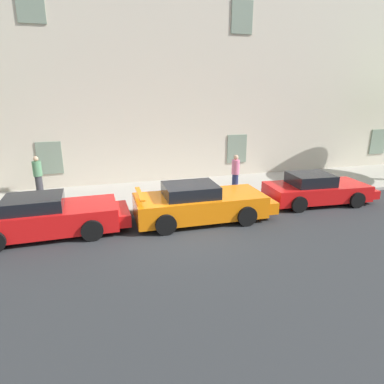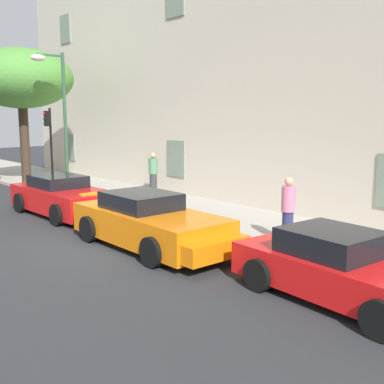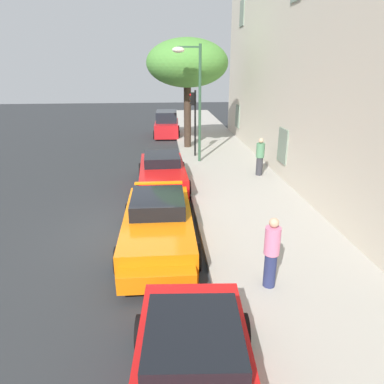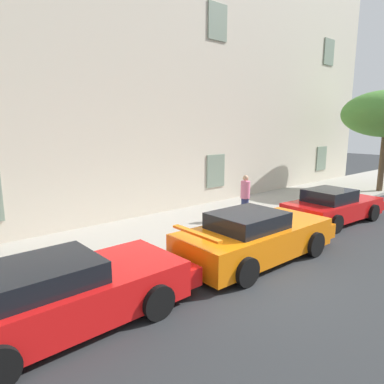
{
  "view_description": "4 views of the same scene",
  "coord_description": "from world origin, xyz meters",
  "px_view_note": "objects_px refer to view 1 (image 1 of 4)",
  "views": [
    {
      "loc": [
        -2.58,
        -10.17,
        4.53
      ],
      "look_at": [
        0.75,
        1.28,
        0.92
      ],
      "focal_mm": 30.94,
      "sensor_mm": 36.0,
      "label": 1
    },
    {
      "loc": [
        10.66,
        -6.43,
        3.4
      ],
      "look_at": [
        0.48,
        2.53,
        1.2
      ],
      "focal_mm": 44.63,
      "sensor_mm": 36.0,
      "label": 2
    },
    {
      "loc": [
        10.08,
        0.85,
        4.97
      ],
      "look_at": [
        0.18,
        1.75,
        1.35
      ],
      "focal_mm": 32.79,
      "sensor_mm": 36.0,
      "label": 3
    },
    {
      "loc": [
        -6.34,
        -5.04,
        3.66
      ],
      "look_at": [
        0.11,
        2.51,
        1.73
      ],
      "focal_mm": 32.08,
      "sensor_mm": 36.0,
      "label": 4
    }
  ],
  "objects_px": {
    "sportscar_yellow_flank": "(204,203)",
    "pedestrian_strolling": "(38,175)",
    "pedestrian_admiring": "(235,173)",
    "sportscar_red_lead": "(53,217)",
    "sportscar_white_middle": "(319,190)"
  },
  "relations": [
    {
      "from": "sportscar_red_lead",
      "to": "sportscar_yellow_flank",
      "type": "height_order",
      "value": "sportscar_yellow_flank"
    },
    {
      "from": "sportscar_red_lead",
      "to": "sportscar_yellow_flank",
      "type": "bearing_deg",
      "value": -2.05
    },
    {
      "from": "pedestrian_strolling",
      "to": "sportscar_white_middle",
      "type": "bearing_deg",
      "value": -19.74
    },
    {
      "from": "pedestrian_strolling",
      "to": "sportscar_yellow_flank",
      "type": "bearing_deg",
      "value": -36.82
    },
    {
      "from": "sportscar_yellow_flank",
      "to": "sportscar_red_lead",
      "type": "bearing_deg",
      "value": 177.95
    },
    {
      "from": "sportscar_yellow_flank",
      "to": "pedestrian_admiring",
      "type": "distance_m",
      "value": 3.46
    },
    {
      "from": "sportscar_red_lead",
      "to": "pedestrian_admiring",
      "type": "height_order",
      "value": "pedestrian_admiring"
    },
    {
      "from": "sportscar_red_lead",
      "to": "pedestrian_strolling",
      "type": "xyz_separation_m",
      "value": [
        -1.01,
        4.46,
        0.41
      ]
    },
    {
      "from": "sportscar_red_lead",
      "to": "pedestrian_strolling",
      "type": "distance_m",
      "value": 4.59
    },
    {
      "from": "pedestrian_admiring",
      "to": "pedestrian_strolling",
      "type": "distance_m",
      "value": 8.78
    },
    {
      "from": "sportscar_yellow_flank",
      "to": "pedestrian_strolling",
      "type": "relative_size",
      "value": 2.97
    },
    {
      "from": "sportscar_yellow_flank",
      "to": "pedestrian_strolling",
      "type": "height_order",
      "value": "pedestrian_strolling"
    },
    {
      "from": "sportscar_red_lead",
      "to": "sportscar_white_middle",
      "type": "height_order",
      "value": "sportscar_red_lead"
    },
    {
      "from": "sportscar_white_middle",
      "to": "pedestrian_strolling",
      "type": "bearing_deg",
      "value": 160.26
    },
    {
      "from": "sportscar_yellow_flank",
      "to": "pedestrian_strolling",
      "type": "distance_m",
      "value": 7.76
    }
  ]
}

